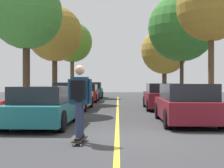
{
  "coord_description": "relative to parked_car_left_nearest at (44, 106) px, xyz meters",
  "views": [
    {
      "loc": [
        0.03,
        -8.15,
        1.43
      ],
      "look_at": [
        -0.27,
        6.67,
        1.38
      ],
      "focal_mm": 49.9,
      "sensor_mm": 36.0,
      "label": 1
    }
  ],
  "objects": [
    {
      "name": "parked_car_left_nearest",
      "position": [
        0.0,
        0.0,
        0.0
      ],
      "size": [
        2.02,
        4.1,
        1.32
      ],
      "color": "#196066",
      "rests_on": "ground"
    },
    {
      "name": "fire_hydrant",
      "position": [
        -1.5,
        0.24,
        -0.17
      ],
      "size": [
        0.2,
        0.2,
        0.7
      ],
      "color": "#B2140F",
      "rests_on": "sidewalk_left"
    },
    {
      "name": "parked_car_left_far",
      "position": [
        0.0,
        13.37,
        0.01
      ],
      "size": [
        1.89,
        4.09,
        1.33
      ],
      "color": "maroon",
      "rests_on": "ground"
    },
    {
      "name": "street_tree_left_nearest",
      "position": [
        -1.89,
        4.33,
        4.07
      ],
      "size": [
        3.42,
        3.42,
        6.32
      ],
      "color": "#3D2D1E",
      "rests_on": "sidewalk_left"
    },
    {
      "name": "skateboarder",
      "position": [
        1.55,
        -3.0,
        0.44
      ],
      "size": [
        0.59,
        0.71,
        1.75
      ],
      "color": "black",
      "rests_on": "skateboard"
    },
    {
      "name": "parked_car_left_near",
      "position": [
        -0.0,
        6.5,
        0.07
      ],
      "size": [
        1.95,
        4.38,
        1.46
      ],
      "color": "#BCAD89",
      "rests_on": "ground"
    },
    {
      "name": "parked_car_left_farthest",
      "position": [
        -0.0,
        19.41,
        0.07
      ],
      "size": [
        2.08,
        4.62,
        1.5
      ],
      "color": "#196066",
      "rests_on": "ground"
    },
    {
      "name": "street_tree_left_far",
      "position": [
        -1.89,
        19.03,
        4.62
      ],
      "size": [
        3.8,
        3.8,
        7.07
      ],
      "color": "#4C3823",
      "rests_on": "sidewalk_left"
    },
    {
      "name": "street_tree_left_near",
      "position": [
        -1.89,
        10.92,
        4.13
      ],
      "size": [
        3.79,
        3.79,
        6.56
      ],
      "color": "#3D2D1E",
      "rests_on": "sidewalk_left"
    },
    {
      "name": "street_tree_right_nearest",
      "position": [
        6.76,
        4.13,
        4.29
      ],
      "size": [
        3.2,
        3.2,
        6.43
      ],
      "color": "#4C3823",
      "rests_on": "sidewalk_right"
    },
    {
      "name": "street_tree_right_near",
      "position": [
        6.76,
        10.77,
        4.5
      ],
      "size": [
        4.55,
        4.55,
        7.3
      ],
      "color": "#3D2D1E",
      "rests_on": "sidewalk_right"
    },
    {
      "name": "center_line",
      "position": [
        2.44,
        1.82,
        -0.65
      ],
      "size": [
        0.12,
        39.2,
        0.01
      ],
      "primitive_type": "cube",
      "color": "gold",
      "rests_on": "ground"
    },
    {
      "name": "skateboard",
      "position": [
        1.55,
        -2.97,
        -0.57
      ],
      "size": [
        0.3,
        0.86,
        0.1
      ],
      "color": "black",
      "rests_on": "ground"
    },
    {
      "name": "parked_car_right_nearest",
      "position": [
        4.87,
        0.7,
        0.04
      ],
      "size": [
        1.97,
        4.23,
        1.4
      ],
      "color": "maroon",
      "rests_on": "ground"
    },
    {
      "name": "ground",
      "position": [
        2.44,
        -2.18,
        -0.66
      ],
      "size": [
        80.0,
        80.0,
        0.0
      ],
      "primitive_type": "plane",
      "color": "#353538"
    },
    {
      "name": "street_tree_right_far",
      "position": [
        6.76,
        18.64,
        3.75
      ],
      "size": [
        4.32,
        4.32,
        6.44
      ],
      "color": "#3D2D1E",
      "rests_on": "sidewalk_right"
    },
    {
      "name": "parked_car_right_near",
      "position": [
        4.87,
        6.7,
        0.04
      ],
      "size": [
        1.99,
        4.36,
        1.41
      ],
      "color": "maroon",
      "rests_on": "ground"
    }
  ]
}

